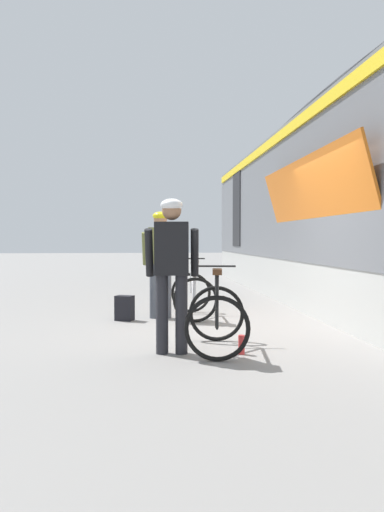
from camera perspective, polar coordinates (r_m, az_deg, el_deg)
The scene contains 7 objects.
ground_plane at distance 6.96m, azimuth 6.04°, elevation -8.79°, with size 80.00×80.00×0.00m, color gray.
cyclist_near_in_olive at distance 7.84m, azimuth -3.82°, elevation 0.18°, with size 0.63×0.35×1.76m.
cyclist_far_in_dark at distance 5.37m, azimuth -2.45°, elevation -0.64°, with size 0.64×0.35×1.76m.
bicycle_near_silver at distance 7.94m, azimuth 0.14°, elevation -4.51°, with size 0.74×1.09×0.99m.
bicycle_far_black at distance 5.59m, azimuth 3.00°, elevation -7.27°, with size 0.86×1.16×0.99m.
backpack_on_platform at distance 7.73m, azimuth -8.11°, elevation -6.22°, with size 0.28×0.18×0.40m, color black.
water_bottle_near_the_bikes at distance 5.49m, azimuth 5.97°, elevation -10.56°, with size 0.07×0.07×0.22m, color red.
Camera 1 is at (-1.39, -6.70, 1.30)m, focal length 33.28 mm.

